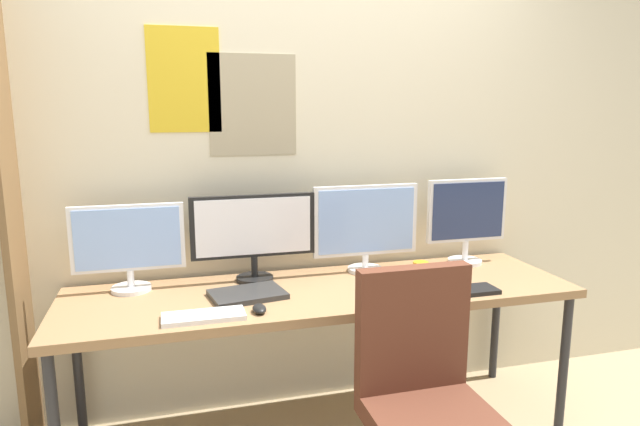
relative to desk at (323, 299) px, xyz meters
The scene contains 11 objects.
wall_back 0.74m from the desk, 90.13° to the left, with size 4.76×0.11×2.60m.
desk is the anchor object (origin of this frame).
monitor_far_left 0.92m from the desk, 166.10° to the left, with size 0.50×0.18×0.40m.
monitor_center_left 0.46m from the desk, 143.41° to the left, with size 0.60×0.18×0.42m.
monitor_center_right 0.46m from the desk, 36.59° to the left, with size 0.55×0.18×0.45m.
monitor_far_right 0.94m from the desk, 13.90° to the left, with size 0.45×0.18×0.46m.
keyboard_left 0.61m from the desk, 157.67° to the right, with size 0.33×0.13×0.02m, color silver.
keyboard_right 0.61m from the desk, 22.33° to the right, with size 0.39×0.13×0.02m, color black.
computer_mouse 0.41m from the desk, 146.52° to the right, with size 0.06×0.10×0.03m, color black.
laptop_closed 0.36m from the desk, behind, with size 0.32×0.22×0.02m, color #2D2D2D.
coffee_mug 0.51m from the desk, ahead, with size 0.11×0.08×0.09m.
Camera 1 is at (-0.67, -1.77, 1.57)m, focal length 31.15 mm.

